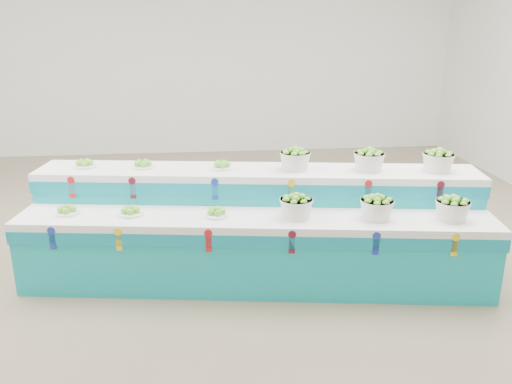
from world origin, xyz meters
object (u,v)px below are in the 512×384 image
Objects in this scene: basket_lower_left at (296,206)px; basket_upper_right at (438,160)px; display_stand at (256,227)px; plate_upper_mid at (143,164)px.

basket_lower_left is 1.00× the size of basket_upper_right.
basket_upper_right is at bearing 8.78° from display_stand.
basket_lower_left is (0.33, -0.33, 0.32)m from display_stand.
basket_upper_right reaches higher than display_stand.
plate_upper_mid is 2.93m from basket_upper_right.
plate_upper_mid is (-1.10, 0.44, 0.55)m from display_stand.
display_stand is 1.31m from plate_upper_mid.
basket_lower_left is 1.53m from basket_upper_right.
plate_upper_mid is at bearing 166.59° from display_stand.
display_stand is at bearing -179.85° from basket_upper_right.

